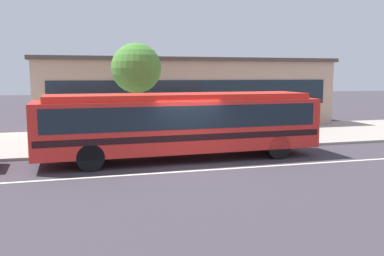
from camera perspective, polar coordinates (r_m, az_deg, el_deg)
name	(u,v)px	position (r m, az deg, el deg)	size (l,w,h in m)	color
ground_plane	(191,166)	(15.59, -0.20, -5.32)	(120.00, 120.00, 0.00)	#3C363E
sidewalk_slab	(158,138)	(22.02, -4.75, -1.43)	(60.00, 8.00, 0.12)	#A5988E
lane_stripe_center	(196,171)	(14.84, 0.61, -5.97)	(56.00, 0.16, 0.01)	silver
transit_bus	(181,121)	(16.62, -1.60, 0.95)	(11.45, 2.87, 2.69)	red
pedestrian_waiting_near_sign	(138,125)	(19.59, -7.51, 0.48)	(0.45, 0.45, 1.67)	navy
bus_stop_sign	(246,112)	(19.58, 7.59, 2.20)	(0.09, 0.44, 2.43)	gray
street_tree_near_stop	(136,69)	(20.31, -7.77, 8.15)	(2.44, 2.44, 4.86)	brown
station_building	(184,92)	(28.00, -1.09, 5.02)	(19.34, 6.68, 4.51)	tan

